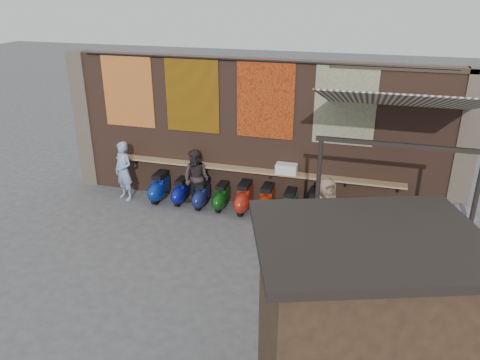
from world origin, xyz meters
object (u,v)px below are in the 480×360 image
(diner_left, at_px, (124,171))
(shopper_navy, at_px, (334,238))
(scooter_stool_3, at_px, (221,197))
(scooter_stool_5, at_px, (267,200))
(scooter_stool_6, at_px, (290,205))
(scooter_stool_7, at_px, (314,206))
(scooter_stool_4, at_px, (244,198))
(shelf_box, at_px, (286,169))
(shopper_tan, at_px, (325,209))
(scooter_stool_0, at_px, (160,187))
(diner_right, at_px, (196,179))
(shopper_grey, at_px, (454,246))
(scooter_stool_1, at_px, (181,191))
(market_stall, at_px, (359,332))
(scooter_stool_2, at_px, (202,195))

(diner_left, distance_m, shopper_navy, 6.44)
(scooter_stool_3, height_order, scooter_stool_5, scooter_stool_5)
(scooter_stool_6, bearing_deg, scooter_stool_7, 1.96)
(scooter_stool_4, bearing_deg, shelf_box, 15.50)
(scooter_stool_5, relative_size, scooter_stool_7, 0.97)
(shelf_box, relative_size, shopper_tan, 0.35)
(scooter_stool_5, relative_size, shopper_tan, 0.53)
(scooter_stool_0, relative_size, diner_left, 0.50)
(shelf_box, relative_size, diner_right, 0.34)
(scooter_stool_6, distance_m, shopper_tan, 1.37)
(scooter_stool_4, height_order, shopper_navy, shopper_navy)
(scooter_stool_7, distance_m, shopper_grey, 3.72)
(scooter_stool_0, xyz_separation_m, diner_right, (1.14, -0.03, 0.41))
(scooter_stool_0, xyz_separation_m, scooter_stool_1, (0.64, 0.01, -0.05))
(scooter_stool_6, height_order, shopper_navy, shopper_navy)
(scooter_stool_5, xyz_separation_m, diner_right, (-1.98, -0.03, 0.41))
(shopper_tan, bearing_deg, scooter_stool_3, 123.34)
(diner_right, bearing_deg, scooter_stool_1, -173.09)
(scooter_stool_5, bearing_deg, diner_right, -179.18)
(diner_left, xyz_separation_m, shopper_tan, (5.75, -0.73, -0.06))
(shopper_grey, distance_m, market_stall, 4.06)
(shelf_box, bearing_deg, scooter_stool_7, -18.86)
(scooter_stool_5, distance_m, shopper_grey, 4.82)
(scooter_stool_4, bearing_deg, scooter_stool_7, 0.50)
(scooter_stool_3, bearing_deg, scooter_stool_0, 179.14)
(scooter_stool_6, distance_m, market_stall, 6.13)
(shopper_grey, bearing_deg, scooter_stool_1, 8.77)
(scooter_stool_4, distance_m, diner_right, 1.41)
(scooter_stool_6, relative_size, scooter_stool_7, 0.92)
(scooter_stool_5, height_order, scooter_stool_6, scooter_stool_5)
(shelf_box, xyz_separation_m, shopper_tan, (1.18, -1.16, -0.47))
(scooter_stool_7, height_order, market_stall, market_stall)
(scooter_stool_1, height_order, market_stall, market_stall)
(scooter_stool_7, xyz_separation_m, market_stall, (1.33, -5.73, 0.97))
(shopper_navy, bearing_deg, market_stall, 66.69)
(scooter_stool_0, xyz_separation_m, market_stall, (5.73, -5.74, 0.97))
(shelf_box, height_order, market_stall, market_stall)
(scooter_stool_1, relative_size, scooter_stool_2, 0.98)
(diner_right, height_order, market_stall, market_stall)
(diner_left, height_order, shopper_tan, diner_left)
(shelf_box, distance_m, scooter_stool_0, 3.68)
(scooter_stool_6, bearing_deg, shopper_tan, -40.52)
(scooter_stool_0, xyz_separation_m, scooter_stool_2, (1.30, -0.07, -0.05))
(scooter_stool_4, xyz_separation_m, diner_left, (-3.50, -0.13, 0.44))
(scooter_stool_1, xyz_separation_m, scooter_stool_3, (1.21, -0.04, 0.01))
(shelf_box, distance_m, scooter_stool_3, 1.96)
(scooter_stool_0, relative_size, shopper_navy, 0.54)
(scooter_stool_2, bearing_deg, diner_left, -177.83)
(scooter_stool_5, relative_size, diner_left, 0.49)
(shelf_box, bearing_deg, diner_left, -174.70)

